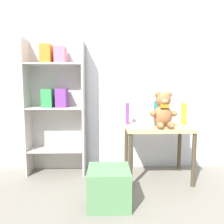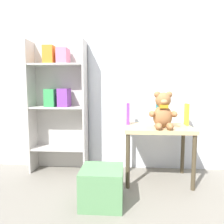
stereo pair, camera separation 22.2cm
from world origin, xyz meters
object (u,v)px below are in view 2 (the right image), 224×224
object	(u,v)px
display_table	(158,135)
bookshelf_side	(59,99)
teddy_bear	(163,111)
book_standing_yellow	(187,114)
book_standing_teal	(157,113)
storage_bin	(102,186)
book_standing_purple	(128,114)

from	to	relation	value
display_table	bookshelf_side	bearing A→B (deg)	168.41
teddy_bear	book_standing_yellow	xyz separation A→B (m)	(0.27, 0.18, -0.05)
book_standing_teal	storage_bin	size ratio (longest dim) A/B	0.71
book_standing_teal	book_standing_yellow	size ratio (longest dim) A/B	1.08
bookshelf_side	book_standing_teal	xyz separation A→B (m)	(1.06, -0.11, -0.14)
display_table	storage_bin	xyz separation A→B (m)	(-0.50, -0.50, -0.32)
book_standing_purple	book_standing_teal	world-z (taller)	book_standing_teal
book_standing_yellow	storage_bin	world-z (taller)	book_standing_yellow
teddy_bear	book_standing_teal	xyz separation A→B (m)	(-0.03, 0.18, -0.04)
bookshelf_side	book_standing_purple	bearing A→B (deg)	-7.83
bookshelf_side	storage_bin	size ratio (longest dim) A/B	4.30
bookshelf_side	book_standing_purple	size ratio (longest dim) A/B	6.50
storage_bin	book_standing_yellow	bearing A→B (deg)	36.76
teddy_bear	book_standing_purple	bearing A→B (deg)	149.68
display_table	teddy_bear	world-z (taller)	teddy_bear
bookshelf_side	display_table	bearing A→B (deg)	-11.59
book_standing_yellow	storage_bin	distance (m)	1.12
book_standing_teal	book_standing_yellow	distance (m)	0.30
book_standing_teal	book_standing_yellow	bearing A→B (deg)	0.90
book_standing_yellow	book_standing_purple	bearing A→B (deg)	179.62
book_standing_teal	teddy_bear	bearing A→B (deg)	-79.95
display_table	teddy_bear	xyz separation A→B (m)	(0.03, -0.08, 0.24)
book_standing_teal	storage_bin	distance (m)	0.94
teddy_bear	storage_bin	xyz separation A→B (m)	(-0.53, -0.42, -0.56)
display_table	teddy_bear	bearing A→B (deg)	-69.50
bookshelf_side	book_standing_purple	distance (m)	0.78
display_table	teddy_bear	size ratio (longest dim) A/B	1.89
book_standing_teal	storage_bin	xyz separation A→B (m)	(-0.50, -0.60, -0.52)
bookshelf_side	teddy_bear	distance (m)	1.13
display_table	book_standing_teal	distance (m)	0.23
display_table	book_standing_teal	world-z (taller)	book_standing_teal
teddy_bear	book_standing_teal	bearing A→B (deg)	99.18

